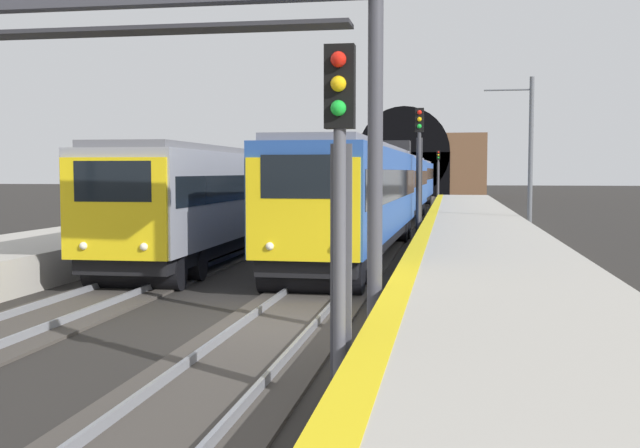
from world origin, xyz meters
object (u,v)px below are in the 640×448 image
at_px(railway_signal_near, 340,190).
at_px(overhead_signal_gantry, 144,69).
at_px(railway_signal_mid, 419,162).
at_px(catenary_mast_near, 530,155).
at_px(train_main_approaching, 395,185).
at_px(train_adjacent_platform, 285,189).
at_px(railway_signal_far, 438,170).

bearing_deg(railway_signal_near, overhead_signal_gantry, -134.44).
xyz_separation_m(railway_signal_mid, overhead_signal_gantry, (-19.95, 4.42, 1.53)).
distance_m(railway_signal_near, catenary_mast_near, 28.28).
height_order(train_main_approaching, overhead_signal_gantry, overhead_signal_gantry).
height_order(train_adjacent_platform, catenary_mast_near, catenary_mast_near).
bearing_deg(railway_signal_mid, catenary_mast_near, 124.79).
bearing_deg(railway_signal_near, train_main_approaching, -177.00).
relative_size(train_adjacent_platform, overhead_signal_gantry, 4.47).
distance_m(railway_signal_near, railway_signal_mid, 24.29).
distance_m(train_main_approaching, railway_signal_near, 36.36).
height_order(train_main_approaching, train_adjacent_platform, train_main_approaching).
bearing_deg(train_main_approaching, railway_signal_mid, 9.99).
bearing_deg(catenary_mast_near, railway_signal_far, 6.14).
xyz_separation_m(train_main_approaching, railway_signal_mid, (-12.03, -1.91, 1.21)).
relative_size(train_adjacent_platform, railway_signal_near, 8.73).
xyz_separation_m(train_main_approaching, train_adjacent_platform, (-7.96, 5.04, -0.08)).
bearing_deg(train_adjacent_platform, overhead_signal_gantry, 4.88).
xyz_separation_m(overhead_signal_gantry, catenary_mast_near, (23.46, -9.49, -1.15)).
xyz_separation_m(railway_signal_far, overhead_signal_gantry, (-70.55, 4.42, 1.79)).
bearing_deg(railway_signal_near, railway_signal_mid, -180.00).
height_order(railway_signal_near, railway_signal_mid, railway_signal_mid).
distance_m(train_adjacent_platform, overhead_signal_gantry, 24.31).
bearing_deg(train_main_approaching, overhead_signal_gantry, -3.52).
bearing_deg(overhead_signal_gantry, train_main_approaching, -4.50).
bearing_deg(overhead_signal_gantry, railway_signal_far, -3.59).
distance_m(train_main_approaching, railway_signal_mid, 12.24).
height_order(train_adjacent_platform, railway_signal_mid, railway_signal_mid).
bearing_deg(railway_signal_near, catenary_mast_near, 169.67).
distance_m(train_adjacent_platform, railway_signal_far, 47.06).
height_order(railway_signal_near, catenary_mast_near, catenary_mast_near).
bearing_deg(railway_signal_mid, railway_signal_near, 0.00).
xyz_separation_m(railway_signal_near, railway_signal_mid, (24.28, 0.00, 0.66)).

